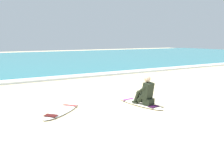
{
  "coord_description": "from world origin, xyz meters",
  "views": [
    {
      "loc": [
        -4.44,
        -5.96,
        2.2
      ],
      "look_at": [
        0.36,
        1.84,
        0.55
      ],
      "focal_mm": 40.53,
      "sensor_mm": 36.0,
      "label": 1
    }
  ],
  "objects": [
    {
      "name": "surfer_seated",
      "position": [
        0.74,
        0.35,
        0.44
      ],
      "size": [
        0.5,
        0.76,
        0.95
      ],
      "color": "black",
      "rests_on": "surfboard_main"
    },
    {
      "name": "breaking_foam",
      "position": [
        0.0,
        7.38,
        0.06
      ],
      "size": [
        80.0,
        0.9,
        0.11
      ],
      "primitive_type": "cube",
      "color": "white",
      "rests_on": "ground"
    },
    {
      "name": "ground_plane",
      "position": [
        0.0,
        0.0,
        0.0
      ],
      "size": [
        80.0,
        80.0,
        0.0
      ],
      "primitive_type": "plane",
      "color": "beige"
    },
    {
      "name": "surfboard_main",
      "position": [
        0.73,
        0.64,
        0.04
      ],
      "size": [
        0.74,
        2.08,
        0.08
      ],
      "color": "#EFE5C6",
      "rests_on": "ground"
    },
    {
      "name": "sea",
      "position": [
        0.0,
        21.08,
        0.05
      ],
      "size": [
        80.0,
        28.0,
        0.1
      ],
      "primitive_type": "cube",
      "color": "teal",
      "rests_on": "ground"
    },
    {
      "name": "surfboard_spare_near",
      "position": [
        -1.86,
        1.17,
        0.04
      ],
      "size": [
        1.81,
        1.66,
        0.08
      ],
      "color": "white",
      "rests_on": "ground"
    }
  ]
}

